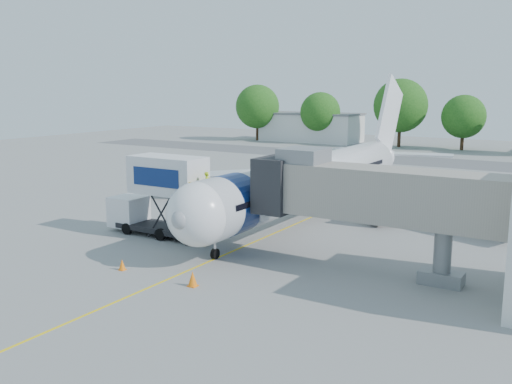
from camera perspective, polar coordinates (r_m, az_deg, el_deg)
The scene contains 14 objects.
ground at distance 41.82m, azimuth 3.52°, elevation -3.42°, with size 160.00×160.00×0.00m, color gray.
guidance_line at distance 41.82m, azimuth 3.52°, elevation -3.41°, with size 0.15×70.00×0.01m, color yellow.
taxiway_strip at distance 80.77m, azimuth 17.76°, elevation 2.85°, with size 120.00×10.00×0.01m, color #59595B.
aircraft at distance 44.85m, azimuth 6.05°, elevation 1.33°, with size 34.17×37.73×11.35m.
jet_bridge at distance 31.42m, azimuth 10.44°, elevation -0.13°, with size 13.90×3.20×6.60m.
catering_hiloader at distance 39.08m, azimuth -9.51°, elevation -0.39°, with size 8.50×2.44×5.50m.
ground_tug at distance 27.79m, azimuth -9.47°, elevation -9.27°, with size 3.43×1.81×1.36m.
safety_cone_a at distance 29.55m, azimuth -6.36°, elevation -8.65°, with size 0.50×0.50×0.80m.
safety_cone_b at distance 32.74m, azimuth -13.24°, elevation -7.11°, with size 0.39×0.39×0.62m.
outbuilding_left at distance 107.03m, azimuth 5.51°, elevation 6.49°, with size 18.40×8.40×5.30m.
tree_a at distance 108.34m, azimuth 0.14°, elevation 8.54°, with size 8.20×8.20×10.45m.
tree_b at distance 103.24m, azimuth 6.44°, elevation 7.92°, with size 7.15×7.15×9.12m.
tree_c at distance 99.18m, azimuth 14.25°, elevation 8.37°, with size 8.94×8.94×11.40m.
tree_d at distance 97.27m, azimuth 20.05°, elevation 7.10°, with size 6.91×6.91×8.81m.
Camera 1 is at (19.09, -35.84, 10.04)m, focal length 40.00 mm.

